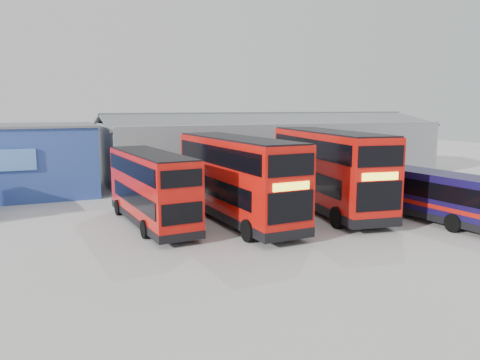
% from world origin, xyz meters
% --- Properties ---
extents(ground_plane, '(120.00, 120.00, 0.00)m').
position_xyz_m(ground_plane, '(0.00, 0.00, 0.00)').
color(ground_plane, '#ACACA7').
rests_on(ground_plane, ground).
extents(office_block, '(12.30, 8.32, 5.12)m').
position_xyz_m(office_block, '(-14.00, 17.99, 2.58)').
color(office_block, navy).
rests_on(office_block, ground).
extents(maintenance_shed, '(30.50, 12.00, 5.89)m').
position_xyz_m(maintenance_shed, '(8.00, 20.00, 2.60)').
color(maintenance_shed, gray).
rests_on(maintenance_shed, ground).
extents(double_decker_left, '(2.97, 9.57, 3.99)m').
position_xyz_m(double_decker_left, '(-6.37, 5.34, 1.98)').
color(double_decker_left, red).
rests_on(double_decker_left, ground).
extents(double_decker_centre, '(3.31, 11.32, 4.73)m').
position_xyz_m(double_decker_centre, '(-1.79, 4.28, 2.36)').
color(double_decker_centre, red).
rests_on(double_decker_centre, ground).
extents(double_decker_right, '(4.43, 11.96, 4.95)m').
position_xyz_m(double_decker_right, '(4.41, 4.62, 2.46)').
color(double_decker_right, red).
rests_on(double_decker_right, ground).
extents(single_decker_blue, '(3.18, 10.40, 2.78)m').
position_xyz_m(single_decker_blue, '(8.41, 0.73, 1.38)').
color(single_decker_blue, '#0E0D3C').
rests_on(single_decker_blue, ground).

